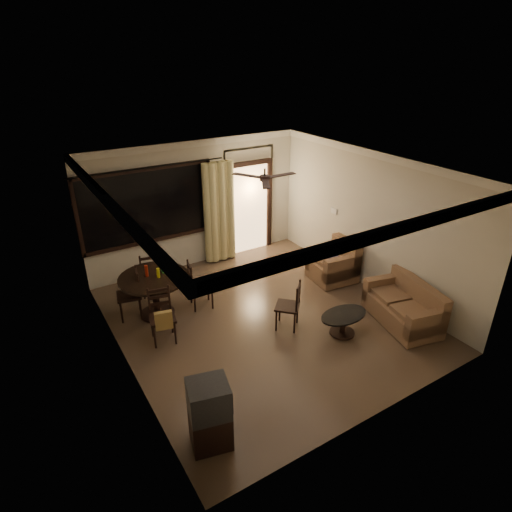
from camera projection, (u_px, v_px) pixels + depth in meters
ground at (263, 318)px, 7.90m from camera, size 5.50×5.50×0.00m
room_shell at (242, 193)px, 8.73m from camera, size 5.50×6.70×5.50m
dining_table at (155, 285)px, 7.76m from camera, size 1.27×1.27×1.01m
dining_chair_west at (131, 303)px, 7.84m from camera, size 0.50×0.50×0.95m
dining_chair_east at (201, 293)px, 8.16m from camera, size 0.50×0.50×0.95m
dining_chair_south at (163, 325)px, 7.17m from camera, size 0.50×0.54×0.95m
dining_chair_north at (151, 281)px, 8.57m from camera, size 0.50×0.50×0.95m
tv_cabinet at (210, 414)px, 5.21m from camera, size 0.58×0.55×0.94m
sofa at (405, 307)px, 7.67m from camera, size 1.08×1.58×0.77m
armchair at (335, 264)px, 9.10m from camera, size 0.94×0.94×0.85m
coffee_table at (343, 321)px, 7.37m from camera, size 0.90×0.54×0.39m
side_chair at (288, 314)px, 7.54m from camera, size 0.56×0.56×0.90m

